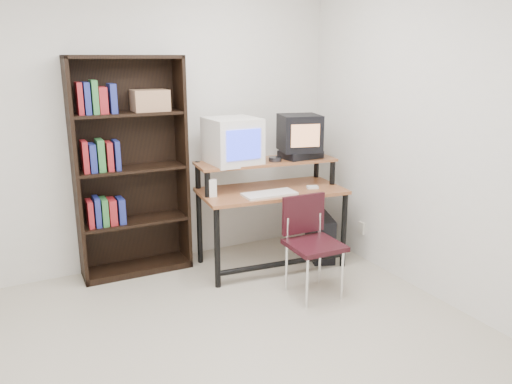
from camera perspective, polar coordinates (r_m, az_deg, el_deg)
name	(u,v)px	position (r m, az deg, el deg)	size (l,w,h in m)	color
floor	(220,380)	(3.27, -4.10, -20.62)	(4.00, 4.00, 0.01)	beige
back_wall	(129,127)	(4.61, -14.36, 7.16)	(4.00, 0.01, 2.60)	silver
right_wall	(472,144)	(3.93, 23.46, 5.06)	(0.01, 4.00, 2.60)	silver
computer_desk	(270,193)	(4.59, 1.65, -0.07)	(1.36, 0.78, 0.98)	#985831
crt_monitor	(233,141)	(4.49, -2.70, 5.84)	(0.45, 0.46, 0.41)	white
vcr	(300,155)	(4.74, 5.10, 4.24)	(0.36, 0.26, 0.08)	black
crt_tv	(300,133)	(4.71, 5.00, 6.74)	(0.43, 0.43, 0.34)	black
cd_spindle	(275,160)	(4.57, 2.21, 3.69)	(0.12, 0.12, 0.05)	#26262B
keyboard	(270,195)	(4.37, 1.55, -0.32)	(0.47, 0.21, 0.04)	white
mousepad	(310,189)	(4.64, 6.20, 0.32)	(0.22, 0.18, 0.01)	black
mouse	(312,188)	(4.62, 6.47, 0.51)	(0.10, 0.06, 0.03)	white
desk_speaker	(211,188)	(4.33, -5.13, 0.41)	(0.08, 0.07, 0.17)	white
pc_tower	(320,237)	(4.92, 7.32, -5.09)	(0.20, 0.45, 0.42)	black
school_chair	(310,235)	(4.11, 6.23, -4.92)	(0.42, 0.42, 0.81)	black
bookshelf	(130,166)	(4.52, -14.25, 2.89)	(0.97, 0.33, 1.92)	black
wall_outlet	(361,228)	(4.96, 11.94, -4.05)	(0.02, 0.08, 0.12)	beige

